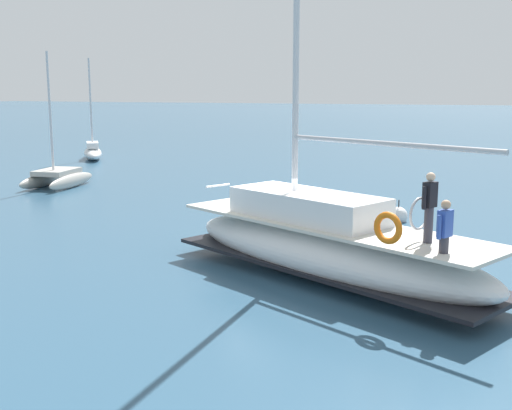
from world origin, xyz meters
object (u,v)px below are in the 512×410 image
at_px(moored_catamaran, 93,151).
at_px(mooring_buoy, 398,216).
at_px(main_sailboat, 326,244).
at_px(moored_cutter_left, 57,177).

bearing_deg(moored_catamaran, mooring_buoy, -119.11).
height_order(main_sailboat, mooring_buoy, main_sailboat).
bearing_deg(mooring_buoy, main_sailboat, 176.73).
distance_m(main_sailboat, moored_catamaran, 31.50).
height_order(moored_cutter_left, mooring_buoy, moored_cutter_left).
xyz_separation_m(moored_catamaran, moored_cutter_left, (-11.36, -6.41, -0.02)).
bearing_deg(mooring_buoy, moored_cutter_left, 83.86).
height_order(moored_catamaran, mooring_buoy, moored_catamaran).
bearing_deg(moored_cutter_left, mooring_buoy, -96.14).
height_order(moored_catamaran, moored_cutter_left, moored_catamaran).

